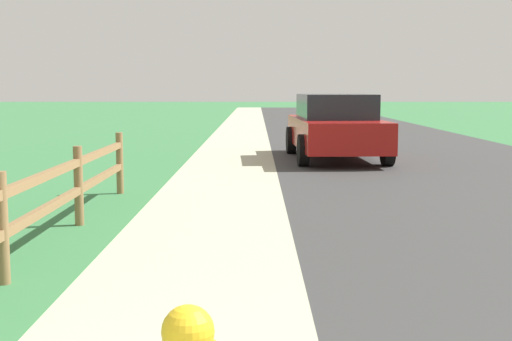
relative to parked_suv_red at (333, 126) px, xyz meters
The scene contains 5 objects.
ground_plane 9.08m from the parked_suv_red, 99.25° to the left, with size 120.00×120.00×0.00m, color #367341.
road_asphalt 11.14m from the parked_suv_red, 79.39° to the left, with size 7.00×66.00×0.01m, color #363636.
curb_concrete 11.82m from the parked_suv_red, 112.17° to the left, with size 6.00×66.00×0.01m, color #B3B294.
grass_verge 12.47m from the parked_suv_red, 118.58° to the left, with size 5.00×66.00×0.00m, color #367341.
parked_suv_red is the anchor object (origin of this frame).
Camera 1 is at (-0.42, -0.49, 1.67)m, focal length 49.44 mm.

